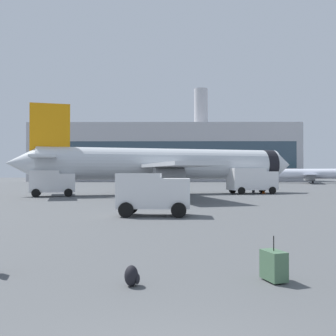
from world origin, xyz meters
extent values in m
cylinder|color=silver|center=(-0.85, 42.01, 3.70)|extent=(29.91, 11.77, 3.80)
cone|color=silver|center=(14.74, 46.39, 3.70)|extent=(3.29, 4.12, 3.61)
cone|color=silver|center=(-16.83, 37.52, 3.70)|extent=(4.01, 4.16, 3.42)
cylinder|color=black|center=(12.63, 45.79, 3.70)|extent=(2.40, 4.11, 3.88)
cube|color=silver|center=(-3.98, 49.44, 3.40)|extent=(8.95, 16.70, 0.36)
cube|color=silver|center=(0.35, 34.03, 3.40)|extent=(8.95, 16.70, 0.36)
cylinder|color=gray|center=(-3.30, 47.03, 2.10)|extent=(3.68, 2.98, 2.20)
cylinder|color=gray|center=(-0.33, 36.44, 2.10)|extent=(3.68, 2.98, 2.20)
cube|color=orange|center=(-13.85, 38.36, 7.30)|extent=(4.33, 1.54, 6.40)
cube|color=silver|center=(-15.20, 41.30, 4.30)|extent=(4.13, 6.48, 0.24)
cube|color=silver|center=(-13.46, 35.14, 4.30)|extent=(4.13, 6.48, 0.24)
cylinder|color=black|center=(10.70, 45.25, 0.90)|extent=(0.36, 0.36, 1.80)
cylinder|color=black|center=(-3.43, 43.78, 0.90)|extent=(0.44, 0.44, 1.80)
cylinder|color=black|center=(-2.13, 39.16, 0.90)|extent=(0.44, 0.44, 1.80)
cylinder|color=silver|center=(34.04, 90.41, 2.39)|extent=(19.20, 8.31, 2.46)
cone|color=silver|center=(24.08, 93.63, 2.39)|extent=(2.19, 2.70, 2.33)
cylinder|color=black|center=(25.43, 93.19, 2.39)|extent=(1.63, 2.66, 2.50)
cube|color=silver|center=(33.06, 85.29, 2.20)|extent=(6.14, 10.79, 0.23)
cube|color=silver|center=(36.25, 95.13, 2.20)|extent=(6.14, 10.79, 0.23)
cylinder|color=gray|center=(33.56, 86.83, 1.36)|extent=(2.41, 1.99, 1.42)
cylinder|color=gray|center=(35.75, 93.59, 1.36)|extent=(2.41, 1.99, 1.42)
cylinder|color=black|center=(26.66, 92.80, 0.58)|extent=(0.23, 0.23, 1.16)
cylinder|color=black|center=(34.79, 88.53, 0.58)|extent=(0.28, 0.28, 1.16)
cylinder|color=black|center=(35.74, 91.48, 0.58)|extent=(0.28, 0.28, 1.16)
cube|color=white|center=(-11.75, 37.84, 1.52)|extent=(2.22, 2.58, 2.04)
cube|color=#1E232D|center=(-11.06, 38.04, 2.00)|extent=(0.62, 1.93, 0.84)
cube|color=white|center=(-14.05, 37.19, 1.70)|extent=(3.60, 2.97, 2.40)
cylinder|color=black|center=(-11.95, 38.98, 0.45)|extent=(0.93, 0.46, 0.90)
cylinder|color=black|center=(-11.32, 36.77, 0.45)|extent=(0.93, 0.46, 0.90)
cylinder|color=black|center=(-15.18, 38.06, 0.45)|extent=(0.93, 0.46, 0.90)
cylinder|color=black|center=(-14.55, 35.85, 0.45)|extent=(0.93, 0.46, 0.90)
cube|color=white|center=(12.13, 43.59, 1.64)|extent=(2.28, 2.77, 2.29)
cube|color=#1E232D|center=(12.82, 43.79, 2.18)|extent=(0.68, 2.10, 0.95)
cube|color=white|center=(9.25, 42.75, 1.85)|extent=(4.82, 3.51, 2.70)
cylinder|color=black|center=(11.72, 44.77, 0.45)|extent=(0.93, 0.46, 0.90)
cylinder|color=black|center=(12.42, 42.37, 0.45)|extent=(0.93, 0.46, 0.90)
cylinder|color=black|center=(7.69, 43.59, 0.45)|extent=(0.93, 0.46, 0.90)
cylinder|color=black|center=(8.39, 41.19, 0.45)|extent=(0.93, 0.46, 0.90)
cube|color=white|center=(0.15, 18.70, 1.39)|extent=(1.82, 2.05, 1.78)
cube|color=#1E232D|center=(0.90, 18.67, 1.81)|extent=(0.14, 1.80, 0.74)
cube|color=white|center=(-2.04, 18.77, 1.55)|extent=(2.70, 2.08, 2.10)
cylinder|color=black|center=(0.41, 19.74, 0.45)|extent=(0.91, 0.25, 0.90)
cylinder|color=black|center=(0.34, 17.64, 0.45)|extent=(0.91, 0.25, 0.90)
cylinder|color=black|center=(-2.67, 19.84, 0.45)|extent=(0.91, 0.25, 0.90)
cylinder|color=black|center=(-2.74, 17.74, 0.45)|extent=(0.91, 0.25, 0.90)
cube|color=#F2590C|center=(8.60, 42.60, 0.02)|extent=(0.44, 0.44, 0.04)
cone|color=#F2590C|center=(8.60, 42.60, 0.36)|extent=(0.36, 0.36, 0.63)
cylinder|color=white|center=(8.60, 42.60, 0.39)|extent=(0.23, 0.23, 0.10)
cube|color=#F2590C|center=(11.57, 43.26, 0.02)|extent=(0.44, 0.44, 0.04)
cone|color=#F2590C|center=(11.57, 43.26, 0.34)|extent=(0.36, 0.36, 0.60)
cylinder|color=white|center=(11.57, 43.26, 0.37)|extent=(0.23, 0.23, 0.10)
cube|color=#476B4C|center=(2.39, 4.89, 0.39)|extent=(0.59, 0.74, 0.70)
cylinder|color=black|center=(2.39, 4.89, 0.92)|extent=(0.02, 0.02, 0.36)
cylinder|color=black|center=(2.31, 5.10, 0.04)|extent=(0.09, 0.05, 0.08)
cylinder|color=black|center=(2.46, 4.68, 0.04)|extent=(0.09, 0.05, 0.08)
ellipsoid|color=black|center=(-1.02, 4.49, 0.24)|extent=(0.32, 0.40, 0.48)
ellipsoid|color=black|center=(-0.88, 4.49, 0.17)|extent=(0.12, 0.28, 0.24)
cube|color=#B2B2B7|center=(-2.12, 117.38, 8.87)|extent=(82.49, 19.49, 17.73)
cube|color=#334756|center=(-2.12, 107.58, 7.98)|extent=(78.37, 0.10, 7.98)
cylinder|color=#B2B2B7|center=(9.57, 117.38, 23.73)|extent=(4.40, 4.40, 12.00)
camera|label=1|loc=(-0.10, -4.28, 2.63)|focal=40.36mm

